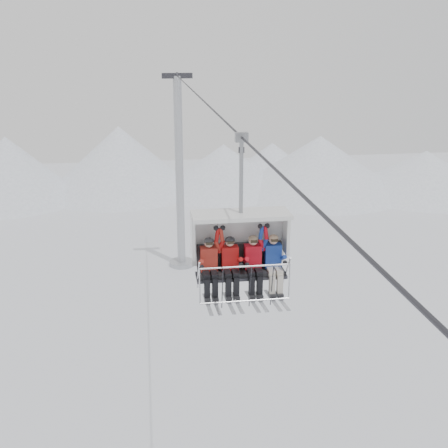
{
  "coord_description": "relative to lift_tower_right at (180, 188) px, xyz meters",
  "views": [
    {
      "loc": [
        -2.22,
        -15.77,
        15.42
      ],
      "look_at": [
        0.0,
        0.0,
        10.23
      ],
      "focal_mm": 45.0,
      "sensor_mm": 36.0,
      "label": 1
    }
  ],
  "objects": [
    {
      "name": "lift_tower_right",
      "position": [
        0.0,
        0.0,
        0.0
      ],
      "size": [
        2.0,
        1.8,
        13.48
      ],
      "color": "#A4A6AB",
      "rests_on": "ground"
    },
    {
      "name": "skier_far_right",
      "position": [
        0.81,
        -25.12,
        4.43
      ],
      "size": [
        0.41,
        1.69,
        1.63
      ],
      "color": "navy",
      "rests_on": "chairlift_carrier"
    },
    {
      "name": "skier_far_left",
      "position": [
        -0.8,
        -25.12,
        4.43
      ],
      "size": [
        0.41,
        1.69,
        1.63
      ],
      "color": "#A8281D",
      "rests_on": "chairlift_carrier"
    },
    {
      "name": "chairlift_carrier",
      "position": [
        0.0,
        -24.81,
        4.9
      ],
      "size": [
        2.39,
        1.17,
        3.98
      ],
      "color": "black",
      "rests_on": "haul_cable"
    },
    {
      "name": "skier_center_right",
      "position": [
        0.3,
        -25.12,
        4.43
      ],
      "size": [
        0.41,
        1.69,
        1.63
      ],
      "color": "red",
      "rests_on": "chairlift_carrier"
    },
    {
      "name": "ridgeline",
      "position": [
        -1.58,
        20.05,
        -2.94
      ],
      "size": [
        72.0,
        21.0,
        7.0
      ],
      "color": "white",
      "rests_on": "ground"
    },
    {
      "name": "haul_cable",
      "position": [
        0.0,
        -22.0,
        7.52
      ],
      "size": [
        0.06,
        50.0,
        0.06
      ],
      "primitive_type": "cylinder",
      "rotation": [
        1.57,
        0.0,
        0.0
      ],
      "color": "#2D2C31",
      "rests_on": "lift_tower_left"
    },
    {
      "name": "skier_center_left",
      "position": [
        -0.28,
        -25.12,
        4.43
      ],
      "size": [
        0.41,
        1.69,
        1.63
      ],
      "color": "#B11111",
      "rests_on": "chairlift_carrier"
    }
  ]
}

